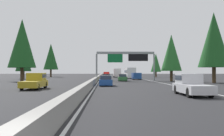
% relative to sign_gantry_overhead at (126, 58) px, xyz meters
% --- Properties ---
extents(ground_plane, '(320.00, 320.00, 0.00)m').
position_rel_sign_gantry_overhead_xyz_m(ground_plane, '(8.48, 6.04, -4.98)').
color(ground_plane, '#262628').
extents(median_barrier, '(180.00, 0.56, 0.90)m').
position_rel_sign_gantry_overhead_xyz_m(median_barrier, '(28.48, 6.34, -4.53)').
color(median_barrier, gray).
rests_on(median_barrier, ground).
extents(shoulder_stripe_right, '(160.00, 0.16, 0.01)m').
position_rel_sign_gantry_overhead_xyz_m(shoulder_stripe_right, '(18.48, -5.48, -4.97)').
color(shoulder_stripe_right, silver).
rests_on(shoulder_stripe_right, ground).
extents(shoulder_stripe_median, '(160.00, 0.16, 0.01)m').
position_rel_sign_gantry_overhead_xyz_m(shoulder_stripe_median, '(18.48, 5.79, -4.97)').
color(shoulder_stripe_median, silver).
rests_on(shoulder_stripe_median, ground).
extents(sign_gantry_overhead, '(0.50, 12.68, 6.26)m').
position_rel_sign_gantry_overhead_xyz_m(sign_gantry_overhead, '(0.00, 0.00, 0.00)').
color(sign_gantry_overhead, gray).
rests_on(sign_gantry_overhead, ground).
extents(pickup_near_right, '(5.60, 2.00, 1.86)m').
position_rel_sign_gantry_overhead_xyz_m(pickup_near_right, '(-33.83, -2.97, -4.07)').
color(pickup_near_right, silver).
rests_on(pickup_near_right, ground).
extents(sedan_far_left, '(4.40, 1.80, 1.47)m').
position_rel_sign_gantry_overhead_xyz_m(sedan_far_left, '(-18.89, 4.38, -4.30)').
color(sedan_far_left, '#1E4793').
rests_on(sedan_far_left, ground).
extents(bus_far_center, '(11.50, 2.55, 3.10)m').
position_rel_sign_gantry_overhead_xyz_m(bus_far_center, '(23.15, -2.87, -3.26)').
color(bus_far_center, white).
rests_on(bus_far_center, ground).
extents(box_truck_near_center, '(8.50, 2.40, 2.95)m').
position_rel_sign_gantry_overhead_xyz_m(box_truck_near_center, '(34.29, 0.53, -3.37)').
color(box_truck_near_center, white).
rests_on(box_truck_near_center, ground).
extents(sedan_far_right, '(4.40, 1.80, 1.47)m').
position_rel_sign_gantry_overhead_xyz_m(sedan_far_right, '(1.66, 4.26, -4.30)').
color(sedan_far_right, '#AD931E').
rests_on(sedan_far_right, ground).
extents(minivan_distant_a, '(5.00, 1.95, 1.69)m').
position_rel_sign_gantry_overhead_xyz_m(minivan_distant_a, '(8.79, -3.17, -4.03)').
color(minivan_distant_a, '#1E4793').
rests_on(minivan_distant_a, ground).
extents(sedan_mid_left, '(4.40, 1.80, 1.47)m').
position_rel_sign_gantry_overhead_xyz_m(sedan_mid_left, '(-0.10, 0.83, -4.30)').
color(sedan_mid_left, '#2D6B38').
rests_on(sedan_mid_left, ground).
extents(pickup_distant_b, '(5.60, 2.00, 1.86)m').
position_rel_sign_gantry_overhead_xyz_m(pickup_distant_b, '(28.51, 4.16, -4.07)').
color(pickup_distant_b, red).
rests_on(pickup_distant_b, ground).
extents(oncoming_near, '(5.60, 2.00, 1.86)m').
position_rel_sign_gantry_overhead_xyz_m(oncoming_near, '(-25.33, 12.66, -4.07)').
color(oncoming_near, '#AD931E').
rests_on(oncoming_near, ground).
extents(conifer_right_near, '(5.58, 5.58, 12.69)m').
position_rel_sign_gantry_overhead_xyz_m(conifer_right_near, '(-9.60, -14.97, 2.73)').
color(conifer_right_near, '#4C3823').
rests_on(conifer_right_near, ground).
extents(conifer_right_mid, '(4.30, 4.30, 9.78)m').
position_rel_sign_gantry_overhead_xyz_m(conifer_right_mid, '(-1.45, -9.33, 0.96)').
color(conifer_right_mid, '#4C3823').
rests_on(conifer_right_mid, ground).
extents(conifer_right_far, '(3.75, 3.75, 8.52)m').
position_rel_sign_gantry_overhead_xyz_m(conifer_right_far, '(38.48, -13.68, 0.19)').
color(conifer_right_far, '#4C3823').
rests_on(conifer_right_far, ground).
extents(conifer_left_near, '(5.60, 5.60, 12.73)m').
position_rel_sign_gantry_overhead_xyz_m(conifer_left_near, '(-2.29, 21.41, 2.76)').
color(conifer_left_near, '#4C3823').
rests_on(conifer_left_near, ground).
extents(conifer_left_mid, '(4.15, 4.15, 9.43)m').
position_rel_sign_gantry_overhead_xyz_m(conifer_left_mid, '(14.51, 26.29, 0.74)').
color(conifer_left_mid, '#4C3823').
rests_on(conifer_left_mid, ground).
extents(conifer_left_far, '(5.44, 5.44, 12.37)m').
position_rel_sign_gantry_overhead_xyz_m(conifer_left_far, '(42.21, 24.73, 2.54)').
color(conifer_left_far, '#4C3823').
rests_on(conifer_left_far, ground).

